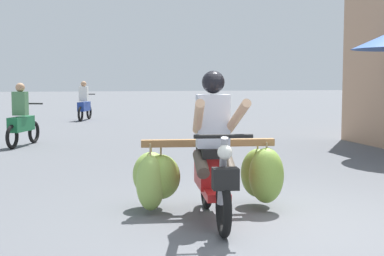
% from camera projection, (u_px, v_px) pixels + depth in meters
% --- Properties ---
extents(ground_plane, '(120.00, 120.00, 0.00)m').
position_uv_depth(ground_plane, '(290.00, 229.00, 5.60)').
color(ground_plane, '#56595E').
extents(motorbike_main_loaded, '(1.74, 1.90, 1.58)m').
position_uv_depth(motorbike_main_loaded, '(205.00, 169.00, 6.21)').
color(motorbike_main_loaded, black).
rests_on(motorbike_main_loaded, ground).
extents(motorbike_distant_ahead_left, '(0.76, 1.54, 1.40)m').
position_uv_depth(motorbike_distant_ahead_left, '(22.00, 121.00, 12.33)').
color(motorbike_distant_ahead_left, black).
rests_on(motorbike_distant_ahead_left, ground).
extents(motorbike_distant_ahead_right, '(0.69, 1.56, 1.40)m').
position_uv_depth(motorbike_distant_ahead_right, '(84.00, 105.00, 19.96)').
color(motorbike_distant_ahead_right, black).
rests_on(motorbike_distant_ahead_right, ground).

